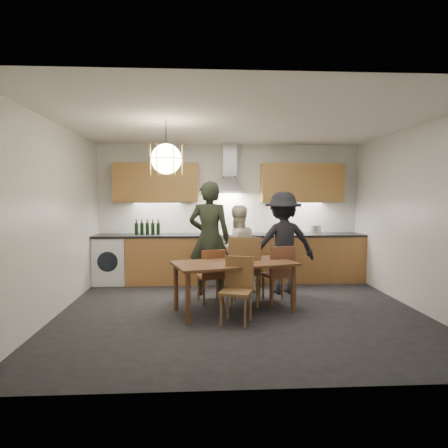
{
  "coord_description": "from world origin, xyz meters",
  "views": [
    {
      "loc": [
        -0.55,
        -5.45,
        1.61
      ],
      "look_at": [
        -0.21,
        0.4,
        1.2
      ],
      "focal_mm": 32.0,
      "sensor_mm": 36.0,
      "label": 1
    }
  ],
  "objects": [
    {
      "name": "counter_run",
      "position": [
        0.02,
        1.95,
        0.45
      ],
      "size": [
        5.0,
        0.62,
        0.9
      ],
      "color": "#BE8449",
      "rests_on": "ground"
    },
    {
      "name": "range_stove",
      "position": [
        0.0,
        1.94,
        0.44
      ],
      "size": [
        0.9,
        0.6,
        0.92
      ],
      "color": "silver",
      "rests_on": "ground"
    },
    {
      "name": "person_right",
      "position": [
        0.82,
        1.07,
        0.84
      ],
      "size": [
        1.13,
        0.72,
        1.68
      ],
      "primitive_type": "imported",
      "rotation": [
        0.0,
        0.0,
        3.23
      ],
      "color": "black",
      "rests_on": "ground"
    },
    {
      "name": "mixing_bowl",
      "position": [
        1.09,
        1.95,
        0.94
      ],
      "size": [
        0.4,
        0.4,
        0.08
      ],
      "primitive_type": "imported",
      "rotation": [
        0.0,
        0.0,
        -0.34
      ],
      "color": "silver",
      "rests_on": "counter_run"
    },
    {
      "name": "stock_pot",
      "position": [
        1.63,
        1.98,
        0.97
      ],
      "size": [
        0.26,
        0.26,
        0.15
      ],
      "primitive_type": "cylinder",
      "rotation": [
        0.0,
        0.0,
        0.3
      ],
      "color": "silver",
      "rests_on": "counter_run"
    },
    {
      "name": "room_shell",
      "position": [
        0.0,
        0.0,
        1.71
      ],
      "size": [
        5.02,
        4.52,
        2.61
      ],
      "color": "white",
      "rests_on": "ground"
    },
    {
      "name": "dining_table",
      "position": [
        -0.09,
        0.02,
        0.61
      ],
      "size": [
        1.81,
        1.25,
        0.7
      ],
      "rotation": [
        0.0,
        0.0,
        0.29
      ],
      "color": "brown",
      "rests_on": "ground"
    },
    {
      "name": "chair_back_left",
      "position": [
        -0.38,
        0.45,
        0.47
      ],
      "size": [
        0.46,
        0.46,
        0.82
      ],
      "rotation": [
        0.0,
        0.0,
        3.41
      ],
      "color": "brown",
      "rests_on": "ground"
    },
    {
      "name": "chair_back_right",
      "position": [
        0.62,
        0.36,
        0.5
      ],
      "size": [
        0.48,
        0.48,
        0.88
      ],
      "rotation": [
        0.0,
        0.0,
        3.4
      ],
      "color": "brown",
      "rests_on": "ground"
    },
    {
      "name": "wall_fixtures",
      "position": [
        0.0,
        2.07,
        1.87
      ],
      "size": [
        4.3,
        0.54,
        1.1
      ],
      "color": "tan",
      "rests_on": "ground"
    },
    {
      "name": "person_mid",
      "position": [
        0.05,
        1.13,
        0.73
      ],
      "size": [
        0.85,
        0.75,
        1.46
      ],
      "primitive_type": "imported",
      "rotation": [
        0.0,
        0.0,
        3.47
      ],
      "color": "silver",
      "rests_on": "ground"
    },
    {
      "name": "chair_back_mid",
      "position": [
        0.1,
        0.31,
        0.59
      ],
      "size": [
        0.55,
        0.55,
        1.02
      ],
      "rotation": [
        0.0,
        0.0,
        2.93
      ],
      "color": "brown",
      "rests_on": "ground"
    },
    {
      "name": "chair_front",
      "position": [
        -0.08,
        -0.44,
        0.48
      ],
      "size": [
        0.48,
        0.48,
        0.83
      ],
      "rotation": [
        0.0,
        0.0,
        -0.34
      ],
      "color": "brown",
      "rests_on": "ground"
    },
    {
      "name": "person_left",
      "position": [
        -0.41,
        0.98,
        0.93
      ],
      "size": [
        0.74,
        0.55,
        1.85
      ],
      "primitive_type": "imported",
      "rotation": [
        0.0,
        0.0,
        2.97
      ],
      "color": "black",
      "rests_on": "ground"
    },
    {
      "name": "ground",
      "position": [
        0.0,
        0.0,
        0.0
      ],
      "size": [
        5.0,
        5.0,
        0.0
      ],
      "primitive_type": "plane",
      "color": "black",
      "rests_on": "ground"
    },
    {
      "name": "wine_bottles",
      "position": [
        -1.53,
        1.95,
        1.04
      ],
      "size": [
        0.47,
        0.07,
        0.28
      ],
      "color": "black",
      "rests_on": "counter_run"
    },
    {
      "name": "pendant_lamp",
      "position": [
        -1.0,
        -0.1,
        2.1
      ],
      "size": [
        0.43,
        0.43,
        0.7
      ],
      "color": "black",
      "rests_on": "ground"
    }
  ]
}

